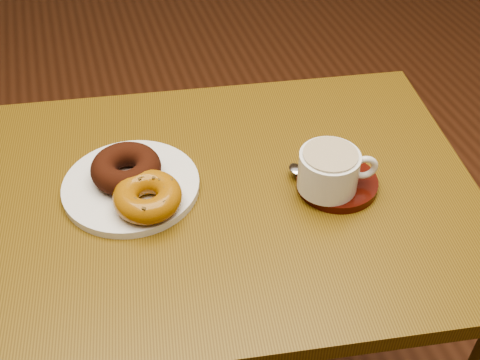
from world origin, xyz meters
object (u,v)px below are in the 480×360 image
object	(u,v)px
saucer	(337,183)
cafe_table	(229,241)
coffee_cup	(330,170)
donut_plate	(131,186)

from	to	relation	value
saucer	cafe_table	bearing A→B (deg)	167.54
saucer	coffee_cup	xyz separation A→B (m)	(-0.02, -0.01, 0.04)
donut_plate	saucer	world-z (taller)	same
cafe_table	saucer	size ratio (longest dim) A/B	6.71
saucer	donut_plate	bearing A→B (deg)	164.62
cafe_table	coffee_cup	bearing A→B (deg)	-9.47
cafe_table	coffee_cup	world-z (taller)	coffee_cup
cafe_table	saucer	world-z (taller)	saucer
saucer	coffee_cup	distance (m)	0.05
cafe_table	donut_plate	xyz separation A→B (m)	(-0.15, 0.05, 0.13)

